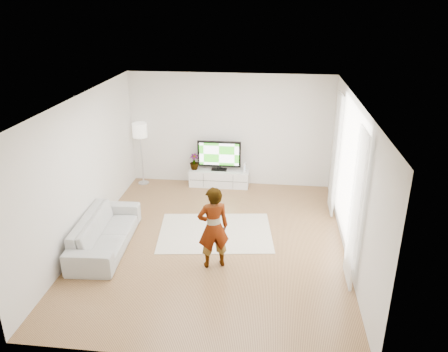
# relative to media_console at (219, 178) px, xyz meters

# --- Properties ---
(floor) EXTENTS (6.00, 6.00, 0.00)m
(floor) POSITION_rel_media_console_xyz_m (0.24, -2.76, -0.21)
(floor) COLOR #A97F4C
(floor) RESTS_ON ground
(ceiling) EXTENTS (6.00, 6.00, 0.00)m
(ceiling) POSITION_rel_media_console_xyz_m (0.24, -2.76, 2.59)
(ceiling) COLOR white
(ceiling) RESTS_ON wall_back
(wall_left) EXTENTS (0.02, 6.00, 2.80)m
(wall_left) POSITION_rel_media_console_xyz_m (-2.26, -2.76, 1.19)
(wall_left) COLOR silver
(wall_left) RESTS_ON floor
(wall_right) EXTENTS (0.02, 6.00, 2.80)m
(wall_right) POSITION_rel_media_console_xyz_m (2.74, -2.76, 1.19)
(wall_right) COLOR silver
(wall_right) RESTS_ON floor
(wall_back) EXTENTS (5.00, 0.02, 2.80)m
(wall_back) POSITION_rel_media_console_xyz_m (0.24, 0.24, 1.19)
(wall_back) COLOR silver
(wall_back) RESTS_ON floor
(wall_front) EXTENTS (5.00, 0.02, 2.80)m
(wall_front) POSITION_rel_media_console_xyz_m (0.24, -5.76, 1.19)
(wall_front) COLOR silver
(wall_front) RESTS_ON floor
(window) EXTENTS (0.01, 2.60, 2.50)m
(window) POSITION_rel_media_console_xyz_m (2.72, -2.46, 1.24)
(window) COLOR white
(window) RESTS_ON wall_right
(curtain_near) EXTENTS (0.04, 0.70, 2.60)m
(curtain_near) POSITION_rel_media_console_xyz_m (2.64, -3.76, 1.14)
(curtain_near) COLOR white
(curtain_near) RESTS_ON floor
(curtain_far) EXTENTS (0.04, 0.70, 2.60)m
(curtain_far) POSITION_rel_media_console_xyz_m (2.64, -1.16, 1.14)
(curtain_far) COLOR white
(curtain_far) RESTS_ON floor
(media_console) EXTENTS (1.49, 0.42, 0.42)m
(media_console) POSITION_rel_media_console_xyz_m (0.00, 0.00, 0.00)
(media_console) COLOR white
(media_console) RESTS_ON floor
(television) EXTENTS (1.08, 0.21, 0.75)m
(television) POSITION_rel_media_console_xyz_m (-0.00, 0.03, 0.62)
(television) COLOR black
(television) RESTS_ON media_console
(game_console) EXTENTS (0.06, 0.16, 0.21)m
(game_console) POSITION_rel_media_console_xyz_m (0.65, -0.00, 0.31)
(game_console) COLOR white
(game_console) RESTS_ON media_console
(potted_plant) EXTENTS (0.23, 0.23, 0.41)m
(potted_plant) POSITION_rel_media_console_xyz_m (-0.63, 0.00, 0.41)
(potted_plant) COLOR #3F7238
(potted_plant) RESTS_ON media_console
(rug) EXTENTS (2.44, 1.89, 0.01)m
(rug) POSITION_rel_media_console_xyz_m (0.22, -2.39, -0.20)
(rug) COLOR beige
(rug) RESTS_ON floor
(player) EXTENTS (0.64, 0.53, 1.51)m
(player) POSITION_rel_media_console_xyz_m (0.35, -3.56, 0.56)
(player) COLOR #334772
(player) RESTS_ON rug
(sofa) EXTENTS (0.97, 2.22, 0.63)m
(sofa) POSITION_rel_media_console_xyz_m (-1.79, -3.16, 0.11)
(sofa) COLOR #B4B4AF
(sofa) RESTS_ON floor
(floor_lamp) EXTENTS (0.35, 0.35, 1.59)m
(floor_lamp) POSITION_rel_media_console_xyz_m (-1.96, -0.06, 1.14)
(floor_lamp) COLOR silver
(floor_lamp) RESTS_ON floor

